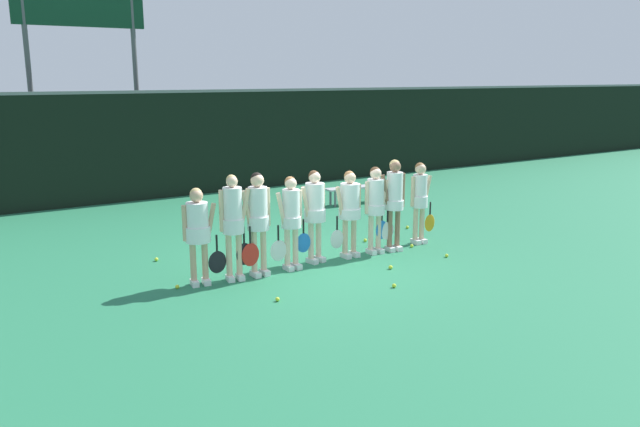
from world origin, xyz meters
The scene contains 23 objects.
ground_plane centered at (0.00, 0.00, 0.00)m, with size 140.00×140.00×0.00m, color #26724C.
fence_windscreen centered at (0.00, 7.56, 1.49)m, with size 60.00×0.08×2.96m.
scoreboard centered at (-1.83, 9.53, 4.71)m, with size 3.51×0.15×6.04m.
bench_courtside centered at (3.79, 4.07, 0.40)m, with size 1.94×0.48×0.46m.
player_0 centered at (-2.27, 0.02, 0.94)m, with size 0.69×0.40×1.60m.
player_1 centered at (-1.69, -0.06, 1.04)m, with size 0.65×0.36×1.78m.
player_2 centered at (-1.26, -0.07, 1.06)m, with size 0.66×0.37×1.78m.
player_3 centered at (-0.61, -0.05, 0.97)m, with size 0.65×0.35×1.65m.
player_4 centered at (-0.04, 0.09, 1.01)m, with size 0.66×0.39×1.69m.
player_5 centered at (0.69, 0.03, 0.97)m, with size 0.69×0.41×1.63m.
player_6 centered at (1.26, -0.02, 0.99)m, with size 0.66×0.37×1.67m.
player_7 centered at (1.66, -0.06, 1.06)m, with size 0.63×0.36×1.78m.
player_8 centered at (2.45, 0.10, 0.97)m, with size 0.60×0.33×1.65m.
tennis_ball_0 centered at (2.22, -0.97, 0.03)m, with size 0.07×0.07×0.07m, color #CCE033.
tennis_ball_1 centered at (1.58, 0.74, 0.03)m, with size 0.07×0.07×0.07m, color #CCE033.
tennis_ball_2 centered at (0.30, -1.80, 0.03)m, with size 0.07×0.07×0.07m, color #CCE033.
tennis_ball_3 centered at (3.58, 1.05, 0.03)m, with size 0.07×0.07×0.07m, color #CCE033.
tennis_ball_4 centered at (2.12, -0.10, 0.03)m, with size 0.07×0.07×0.07m, color #CCE033.
tennis_ball_5 centered at (0.87, -0.99, 0.04)m, with size 0.07×0.07×0.07m, color #CCE033.
tennis_ball_6 centered at (-2.67, 0.01, 0.03)m, with size 0.07×0.07×0.07m, color #CCE033.
tennis_ball_7 centered at (-2.48, 1.68, 0.03)m, with size 0.07×0.07×0.07m, color #CCE033.
tennis_ball_8 centered at (3.05, 1.15, 0.03)m, with size 0.07×0.07×0.07m, color #CCE033.
tennis_ball_9 centered at (-1.58, -1.35, 0.03)m, with size 0.07×0.07×0.07m, color #CCE033.
Camera 1 is at (-5.78, -9.24, 3.34)m, focal length 35.00 mm.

